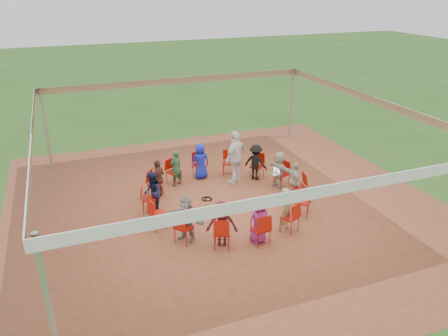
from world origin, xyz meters
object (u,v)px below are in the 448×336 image
object	(u,v)px
chair_13	(298,186)
chair_6	(149,199)
person_seated_5	(152,192)
chair_9	(222,233)
person_seated_6	(186,219)
person_seated_10	(295,181)
cable_coil	(207,199)
chair_4	(174,172)
person_seated_7	(222,224)
person_seated_2	(200,161)
person_seated_4	(158,179)
person_seated_1	(256,162)
chair_3	(199,165)
chair_12	(302,202)
chair_1	(257,166)
chair_8	(184,227)
chair_7	(158,214)
standing_person	(236,157)
chair_10	(261,229)
person_seated_0	(279,170)
person_seated_8	(259,220)
person_seated_3	(176,168)
chair_5	(155,184)
laptop	(276,172)
person_seated_9	(286,210)
chair_2	(228,163)

from	to	relation	value
chair_13	chair_6	bearing A→B (deg)	90.00
person_seated_5	chair_9	bearing A→B (deg)	36.68
chair_9	person_seated_6	bearing A→B (deg)	160.58
chair_9	person_seated_10	xyz separation A→B (m)	(3.12, 1.74, 0.19)
person_seated_6	cable_coil	distance (m)	2.47
chair_4	person_seated_7	distance (m)	4.12
chair_13	person_seated_7	distance (m)	3.58
chair_6	person_seated_2	bearing A→B (deg)	139.54
person_seated_4	cable_coil	xyz separation A→B (m)	(1.38, -0.75, -0.62)
person_seated_1	person_seated_6	world-z (taller)	same
chair_3	chair_9	world-z (taller)	same
chair_12	chair_1	bearing A→B (deg)	38.57
chair_8	person_seated_10	distance (m)	4.12
chair_7	standing_person	distance (m)	3.82
chair_8	person_seated_6	xyz separation A→B (m)	(0.09, 0.08, 0.19)
person_seated_4	person_seated_7	xyz separation A→B (m)	(0.90, -3.36, 0.00)
cable_coil	chair_8	bearing A→B (deg)	-123.00
chair_7	chair_10	world-z (taller)	same
chair_12	chair_3	bearing A→B (deg)	64.29
chair_7	person_seated_6	xyz separation A→B (m)	(0.58, -0.84, 0.19)
chair_3	person_seated_0	bearing A→B (deg)	139.54
person_seated_0	cable_coil	xyz separation A→B (m)	(-2.56, -0.01, -0.62)
chair_4	person_seated_8	distance (m)	4.46
person_seated_3	person_seated_8	bearing A→B (deg)	77.14
cable_coil	standing_person	bearing A→B (deg)	33.03
chair_1	chair_3	bearing A→B (deg)	25.71
chair_5	chair_7	bearing A→B (deg)	25.71
chair_7	chair_10	bearing A→B (deg)	38.57
chair_1	person_seated_1	xyz separation A→B (m)	(-0.09, -0.08, 0.19)
chair_4	cable_coil	distance (m)	1.71
chair_13	person_seated_4	world-z (taller)	person_seated_4
chair_12	person_seated_10	size ratio (longest dim) A/B	0.70
chair_13	cable_coil	size ratio (longest dim) A/B	2.08
person_seated_3	standing_person	world-z (taller)	standing_person
chair_8	person_seated_7	size ratio (longest dim) A/B	0.70
person_seated_0	chair_7	bearing A→B (deg)	90.00
person_seated_1	laptop	bearing A→B (deg)	157.62
person_seated_4	person_seated_7	size ratio (longest dim) A/B	1.00
chair_1	cable_coil	world-z (taller)	chair_1
person_seated_3	cable_coil	world-z (taller)	person_seated_3
chair_1	standing_person	size ratio (longest dim) A/B	0.48
chair_3	standing_person	bearing A→B (deg)	135.90
chair_4	person_seated_4	xyz separation A→B (m)	(-0.69, -0.75, 0.19)
person_seated_10	chair_13	bearing A→B (deg)	-90.00
chair_3	person_seated_9	xyz separation A→B (m)	(1.13, -4.31, 0.19)
chair_6	person_seated_2	world-z (taller)	person_seated_2
chair_13	person_seated_10	bearing A→B (deg)	90.00
chair_8	person_seated_0	distance (m)	4.46
chair_13	person_seated_4	xyz separation A→B (m)	(-4.09, 1.75, 0.19)
chair_2	chair_7	distance (m)	4.22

